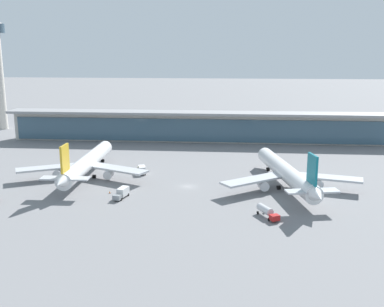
{
  "coord_description": "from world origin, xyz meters",
  "views": [
    {
      "loc": [
        14.29,
        -146.21,
        44.93
      ],
      "look_at": [
        0.0,
        17.19,
        7.56
      ],
      "focal_mm": 42.58,
      "sensor_mm": 36.0,
      "label": 1
    }
  ],
  "objects_px": {
    "airliner_left_stand": "(86,163)",
    "airliner_centre_stand": "(287,173)",
    "service_truck_under_wing_grey": "(122,193)",
    "safety_cone_alpha": "(113,196)",
    "safety_cone_bravo": "(110,192)",
    "service_truck_by_tail_olive": "(142,169)",
    "service_truck_mid_apron_red": "(267,211)"
  },
  "relations": [
    {
      "from": "airliner_left_stand",
      "to": "safety_cone_bravo",
      "type": "height_order",
      "value": "airliner_left_stand"
    },
    {
      "from": "safety_cone_bravo",
      "to": "service_truck_by_tail_olive",
      "type": "bearing_deg",
      "value": 76.89
    },
    {
      "from": "safety_cone_alpha",
      "to": "safety_cone_bravo",
      "type": "distance_m",
      "value": 4.56
    },
    {
      "from": "airliner_left_stand",
      "to": "service_truck_by_tail_olive",
      "type": "xyz_separation_m",
      "value": [
        18.86,
        6.24,
        -3.49
      ]
    },
    {
      "from": "safety_cone_bravo",
      "to": "airliner_left_stand",
      "type": "bearing_deg",
      "value": 126.09
    },
    {
      "from": "service_truck_by_tail_olive",
      "to": "safety_cone_alpha",
      "type": "bearing_deg",
      "value": -96.9
    },
    {
      "from": "airliner_left_stand",
      "to": "service_truck_under_wing_grey",
      "type": "relative_size",
      "value": 8.08
    },
    {
      "from": "airliner_centre_stand",
      "to": "service_truck_under_wing_grey",
      "type": "relative_size",
      "value": 8.04
    },
    {
      "from": "safety_cone_alpha",
      "to": "safety_cone_bravo",
      "type": "xyz_separation_m",
      "value": [
        -2.24,
        3.97,
        0.0
      ]
    },
    {
      "from": "airliner_left_stand",
      "to": "airliner_centre_stand",
      "type": "height_order",
      "value": "same"
    },
    {
      "from": "service_truck_mid_apron_red",
      "to": "safety_cone_bravo",
      "type": "relative_size",
      "value": 12.34
    },
    {
      "from": "safety_cone_bravo",
      "to": "service_truck_under_wing_grey",
      "type": "bearing_deg",
      "value": -40.27
    },
    {
      "from": "airliner_centre_stand",
      "to": "service_truck_mid_apron_red",
      "type": "xyz_separation_m",
      "value": [
        -8.41,
        -28.3,
        -3.47
      ]
    },
    {
      "from": "airliner_left_stand",
      "to": "safety_cone_alpha",
      "type": "relative_size",
      "value": 88.07
    },
    {
      "from": "service_truck_under_wing_grey",
      "to": "service_truck_mid_apron_red",
      "type": "relative_size",
      "value": 0.88
    },
    {
      "from": "service_truck_under_wing_grey",
      "to": "service_truck_by_tail_olive",
      "type": "bearing_deg",
      "value": 88.72
    },
    {
      "from": "airliner_left_stand",
      "to": "service_truck_by_tail_olive",
      "type": "distance_m",
      "value": 20.17
    },
    {
      "from": "service_truck_under_wing_grey",
      "to": "safety_cone_bravo",
      "type": "bearing_deg",
      "value": 139.73
    },
    {
      "from": "service_truck_by_tail_olive",
      "to": "safety_cone_bravo",
      "type": "xyz_separation_m",
      "value": [
        -5.67,
        -24.34,
        -1.37
      ]
    },
    {
      "from": "airliner_left_stand",
      "to": "service_truck_under_wing_grey",
      "type": "distance_m",
      "value": 29.05
    },
    {
      "from": "service_truck_under_wing_grey",
      "to": "service_truck_mid_apron_red",
      "type": "xyz_separation_m",
      "value": [
        43.74,
        -13.06,
        0.02
      ]
    },
    {
      "from": "airliner_centre_stand",
      "to": "safety_cone_alpha",
      "type": "height_order",
      "value": "airliner_centre_stand"
    },
    {
      "from": "service_truck_by_tail_olive",
      "to": "safety_cone_bravo",
      "type": "distance_m",
      "value": 25.03
    },
    {
      "from": "airliner_centre_stand",
      "to": "service_truck_mid_apron_red",
      "type": "relative_size",
      "value": 7.1
    },
    {
      "from": "safety_cone_alpha",
      "to": "safety_cone_bravo",
      "type": "bearing_deg",
      "value": 119.43
    },
    {
      "from": "airliner_centre_stand",
      "to": "airliner_left_stand",
      "type": "bearing_deg",
      "value": 174.23
    },
    {
      "from": "service_truck_under_wing_grey",
      "to": "airliner_left_stand",
      "type": "bearing_deg",
      "value": 129.18
    },
    {
      "from": "airliner_centre_stand",
      "to": "safety_cone_alpha",
      "type": "relative_size",
      "value": 87.64
    },
    {
      "from": "airliner_centre_stand",
      "to": "safety_cone_bravo",
      "type": "relative_size",
      "value": 87.64
    },
    {
      "from": "service_truck_under_wing_grey",
      "to": "safety_cone_bravo",
      "type": "height_order",
      "value": "service_truck_under_wing_grey"
    },
    {
      "from": "service_truck_under_wing_grey",
      "to": "safety_cone_alpha",
      "type": "xyz_separation_m",
      "value": [
        -2.79,
        0.29,
        -1.37
      ]
    },
    {
      "from": "service_truck_mid_apron_red",
      "to": "service_truck_by_tail_olive",
      "type": "distance_m",
      "value": 59.94
    }
  ]
}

